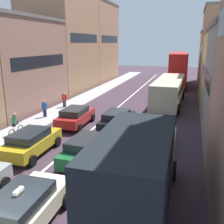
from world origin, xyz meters
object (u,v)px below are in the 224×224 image
taxi_centre_lane_front (23,209)px  wagon_left_lane_second (31,142)px  removalist_box_truck (138,167)px  sedan_left_lane_third (76,116)px  pedestrian_near_kerb (45,108)px  sedan_centre_lane_second (88,149)px  hatchback_centre_lane_third (117,120)px  bus_far_queue_secondary (178,68)px  sedan_right_lane_behind_truck (153,133)px  pedestrian_mid_sidewalk (64,99)px  cyclist_on_sidewalk (15,125)px  bus_mid_queue_primary (169,90)px

taxi_centre_lane_front → wagon_left_lane_second: (-3.49, 5.65, -0.00)m
removalist_box_truck → sedan_left_lane_third: (-7.01, 9.43, -1.18)m
sedan_left_lane_third → pedestrian_near_kerb: bearing=71.0°
sedan_centre_lane_second → hatchback_centre_lane_third: bearing=1.4°
removalist_box_truck → bus_far_queue_secondary: 32.02m
removalist_box_truck → pedestrian_near_kerb: size_ratio=4.67×
taxi_centre_lane_front → pedestrian_near_kerb: bearing=26.5°
hatchback_centre_lane_third → pedestrian_near_kerb: 7.05m
sedan_left_lane_third → bus_far_queue_secondary: bearing=-18.0°
hatchback_centre_lane_third → sedan_right_lane_behind_truck: 3.75m
removalist_box_truck → taxi_centre_lane_front: removalist_box_truck is taller
sedan_centre_lane_second → sedan_right_lane_behind_truck: bearing=-38.7°
pedestrian_near_kerb → pedestrian_mid_sidewalk: (-0.06, 3.86, 0.00)m
cyclist_on_sidewalk → pedestrian_near_kerb: 4.63m
removalist_box_truck → hatchback_centre_lane_third: size_ratio=1.79×
pedestrian_mid_sidewalk → bus_far_queue_secondary: bearing=-35.2°
pedestrian_near_kerb → removalist_box_truck: bearing=-22.6°
removalist_box_truck → cyclist_on_sidewalk: 11.74m
taxi_centre_lane_front → bus_mid_queue_primary: (3.25, 20.49, 0.96)m
sedan_centre_lane_second → wagon_left_lane_second: 3.62m
pedestrian_mid_sidewalk → hatchback_centre_lane_third: bearing=-130.4°
sedan_left_lane_third → wagon_left_lane_second: bearing=176.6°
sedan_centre_lane_second → bus_mid_queue_primary: (3.12, 14.82, 0.96)m
removalist_box_truck → pedestrian_mid_sidewalk: removalist_box_truck is taller
hatchback_centre_lane_third → taxi_centre_lane_front: bearing=-179.7°
sedan_left_lane_third → cyclist_on_sidewalk: 4.67m
taxi_centre_lane_front → pedestrian_mid_sidewalk: 17.80m
wagon_left_lane_second → sedan_left_lane_third: same height
hatchback_centre_lane_third → sedan_right_lane_behind_truck: (3.10, -2.11, 0.00)m
hatchback_centre_lane_third → sedan_right_lane_behind_truck: same height
removalist_box_truck → bus_far_queue_secondary: (-0.35, 32.01, 0.86)m
bus_far_queue_secondary → bus_mid_queue_primary: bearing=177.0°
bus_far_queue_secondary → wagon_left_lane_second: bearing=164.0°
sedan_centre_lane_second → sedan_right_lane_behind_truck: size_ratio=1.00×
bus_far_queue_secondary → pedestrian_mid_sidewalk: (-10.21, -17.63, -1.88)m
sedan_right_lane_behind_truck → bus_mid_queue_primary: size_ratio=0.41×
bus_mid_queue_primary → bus_far_queue_secondary: bearing=0.8°
sedan_left_lane_third → bus_far_queue_secondary: 23.63m
bus_far_queue_secondary → cyclist_on_sidewalk: size_ratio=6.12×
sedan_left_lane_third → bus_far_queue_secondary: bus_far_queue_secondary is taller
sedan_centre_lane_second → pedestrian_near_kerb: size_ratio=2.62×
taxi_centre_lane_front → hatchback_centre_lane_third: size_ratio=1.01×
bus_far_queue_secondary → cyclist_on_sidewalk: (-9.73, -26.09, -1.98)m
wagon_left_lane_second → cyclist_on_sidewalk: 3.70m
wagon_left_lane_second → pedestrian_near_kerb: size_ratio=2.62×
sedan_centre_lane_second → sedan_right_lane_behind_truck: same height
wagon_left_lane_second → bus_mid_queue_primary: 16.32m
hatchback_centre_lane_third → bus_far_queue_secondary: bearing=-6.9°
sedan_centre_lane_second → bus_far_queue_secondary: bus_far_queue_secondary is taller
bus_far_queue_secondary → cyclist_on_sidewalk: bus_far_queue_secondary is taller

